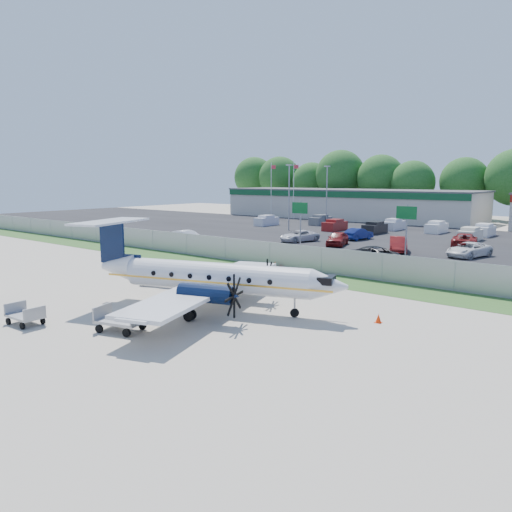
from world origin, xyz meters
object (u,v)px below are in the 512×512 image
Objects in this scene: pushback_tug at (165,274)px; baggage_cart_far at (25,315)px; baggage_cart_near at (121,320)px; aircraft at (212,277)px.

baggage_cart_far is at bearing -79.63° from pushback_tug.
baggage_cart_near is 1.29× the size of baggage_cart_far.
pushback_tug is 10.95m from baggage_cart_far.
pushback_tug is (-7.17, 2.74, -1.12)m from aircraft.
pushback_tug is 1.64× the size of baggage_cart_far.
baggage_cart_near is (-0.54, -5.71, -1.29)m from aircraft.
aircraft reaches higher than pushback_tug.
aircraft is 4.82× the size of pushback_tug.
baggage_cart_near is at bearing 26.51° from baggage_cart_far.
baggage_cart_near is 5.21m from baggage_cart_far.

